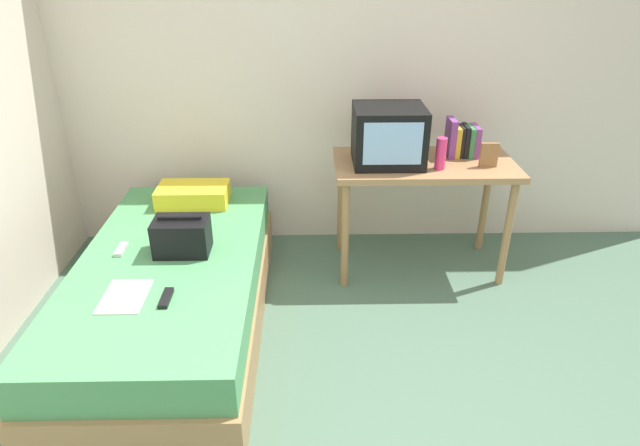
% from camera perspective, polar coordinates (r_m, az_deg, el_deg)
% --- Properties ---
extents(ground_plane, '(8.00, 8.00, 0.00)m').
position_cam_1_polar(ground_plane, '(2.69, 4.23, -21.29)').
color(ground_plane, '#4C6B56').
extents(wall_back, '(5.20, 0.10, 2.60)m').
position_cam_1_polar(wall_back, '(3.85, 2.25, 16.44)').
color(wall_back, beige).
rests_on(wall_back, ground).
extents(bed, '(1.00, 2.00, 0.48)m').
position_cam_1_polar(bed, '(3.24, -15.19, -7.13)').
color(bed, '#9E754C').
rests_on(bed, ground).
extents(desk, '(1.16, 0.60, 0.78)m').
position_cam_1_polar(desk, '(3.60, 10.84, 4.88)').
color(desk, '#9E754C').
rests_on(desk, ground).
extents(tv, '(0.44, 0.39, 0.36)m').
position_cam_1_polar(tv, '(3.45, 7.24, 9.14)').
color(tv, black).
rests_on(tv, desk).
extents(water_bottle, '(0.07, 0.07, 0.20)m').
position_cam_1_polar(water_bottle, '(3.43, 12.62, 7.16)').
color(water_bottle, '#E53372').
rests_on(water_bottle, desk).
extents(book_row, '(0.20, 0.17, 0.25)m').
position_cam_1_polar(book_row, '(3.69, 14.73, 8.47)').
color(book_row, '#7A3D89').
rests_on(book_row, desk).
extents(picture_frame, '(0.11, 0.02, 0.16)m').
position_cam_1_polar(picture_frame, '(3.55, 17.40, 6.87)').
color(picture_frame, olive).
rests_on(picture_frame, desk).
extents(pillow, '(0.46, 0.28, 0.12)m').
position_cam_1_polar(pillow, '(3.69, -13.24, 2.92)').
color(pillow, yellow).
rests_on(pillow, bed).
extents(handbag, '(0.30, 0.20, 0.22)m').
position_cam_1_polar(handbag, '(3.08, -14.37, -1.34)').
color(handbag, black).
rests_on(handbag, bed).
extents(magazine, '(0.21, 0.29, 0.01)m').
position_cam_1_polar(magazine, '(2.83, -19.90, -7.30)').
color(magazine, white).
rests_on(magazine, bed).
extents(remote_dark, '(0.04, 0.16, 0.02)m').
position_cam_1_polar(remote_dark, '(2.74, -15.93, -7.62)').
color(remote_dark, black).
rests_on(remote_dark, bed).
extents(remote_silver, '(0.04, 0.14, 0.02)m').
position_cam_1_polar(remote_silver, '(3.24, -20.24, -2.63)').
color(remote_silver, '#B7B7BC').
rests_on(remote_silver, bed).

